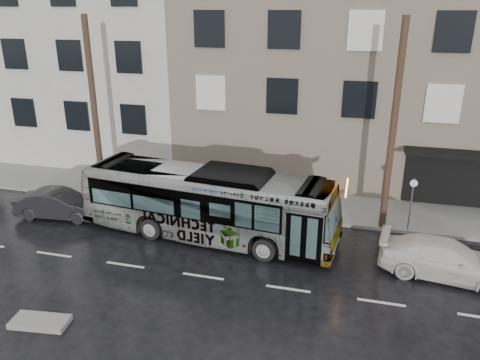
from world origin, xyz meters
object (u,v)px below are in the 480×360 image
Objects in this scene: utility_pole_rear at (94,111)px; bus at (207,203)px; sign_post at (411,204)px; dark_sedan at (60,204)px; utility_pole_front at (393,129)px; white_sedan at (446,259)px.

utility_pole_rear is 7.76m from bus.
sign_post reaches higher than dark_sedan.
dark_sedan is at bearing -170.13° from utility_pole_front.
sign_post is at bearing 0.00° from utility_pole_front.
dark_sedan is (-0.78, -2.57, -3.98)m from utility_pole_rear.
dark_sedan is at bearing 95.84° from bus.
utility_pole_front is 3.48m from sign_post.
utility_pole_front is 2.20× the size of dark_sedan.
sign_post is at bearing 24.16° from white_sedan.
dark_sedan is (-15.88, -2.57, -0.68)m from sign_post.
utility_pole_rear is 16.99m from white_sedan.
utility_pole_front is 0.80× the size of bus.
utility_pole_rear is at bearing 180.00° from sign_post.
utility_pole_front is at bearing -86.44° from dark_sedan.
white_sedan is (16.17, -3.42, -3.96)m from utility_pole_rear.
utility_pole_rear reaches higher than white_sedan.
utility_pole_rear is 0.80× the size of bus.
utility_pole_rear is 2.20× the size of dark_sedan.
bus is at bearing -21.49° from utility_pole_rear.
sign_post reaches higher than white_sedan.
bus is 7.46m from dark_sedan.
dark_sedan is (-7.41, 0.04, -0.89)m from bus.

